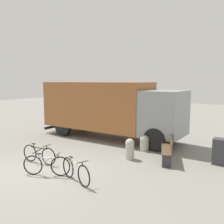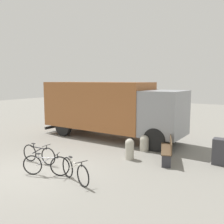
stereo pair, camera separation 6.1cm
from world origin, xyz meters
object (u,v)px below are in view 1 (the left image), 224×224
Objects in this scene: bicycle_near at (39,154)px; bicycle_middle at (46,165)px; utility_box at (222,152)px; bollard_near_bench at (130,148)px; bollard_far_bench at (144,143)px; delivery_truck at (109,107)px; park_bench at (168,148)px; bicycle_far at (75,171)px.

bicycle_middle is at bearing -35.71° from bicycle_near.
utility_box is at bearing 27.05° from bicycle_near.
bollard_far_bench is at bearing 90.30° from bollard_near_bench.
bicycle_near is 2.28× the size of bollard_far_bench.
delivery_truck reaches higher than bicycle_near.
bicycle_middle is 3.51m from bollard_near_bench.
bollard_near_bench is (-1.41, -0.71, -0.04)m from park_bench.
bicycle_near is 1.09× the size of bicycle_middle.
bicycle_near is at bearing 105.71° from park_bench.
bicycle_near and bicycle_middle have the same top height.
park_bench is at bearing 32.38° from bicycle_near.
bicycle_near is at bearing -140.01° from bollard_near_bench.
bicycle_middle is at bearing 121.47° from park_bench.
bicycle_middle is at bearing -138.32° from utility_box.
utility_box reaches higher than bollard_far_bench.
delivery_truck is 4.20m from bollard_near_bench.
park_bench reaches higher than bollard_far_bench.
bicycle_near is at bearing -126.23° from bollard_far_bench.
park_bench reaches higher than bicycle_middle.
bicycle_far is (1.21, 0.10, 0.00)m from bicycle_middle.
utility_box is at bearing -2.77° from bollard_far_bench.
utility_box is (1.95, 0.60, -0.00)m from park_bench.
bicycle_near is at bearing -149.30° from utility_box.
delivery_truck is at bearing 132.51° from bicycle_far.
bicycle_middle is at bearing -109.21° from bollard_far_bench.
bicycle_far is (-1.81, -3.72, -0.14)m from park_bench.
park_bench is 1.18× the size of bicycle_near.
bicycle_middle is 2.09× the size of bollard_far_bench.
bollard_near_bench is at bearing 102.25° from bicycle_far.
park_bench is 1.95× the size of utility_box.
delivery_truck reaches higher than bollard_far_bench.
bicycle_middle is 1.52× the size of utility_box.
bicycle_far is 3.04m from bollard_near_bench.
bicycle_near is 4.75m from bollard_far_bench.
bollard_far_bench is at bearing 50.12° from bicycle_near.
utility_box is (3.76, 4.32, 0.14)m from bicycle_far.
bollard_far_bench is (0.39, 4.48, 0.02)m from bicycle_far.
utility_box reaches higher than park_bench.
park_bench is 1.58m from bollard_near_bench.
park_bench reaches higher than bicycle_near.
utility_box reaches higher than bicycle_far.
delivery_truck reaches higher than utility_box.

